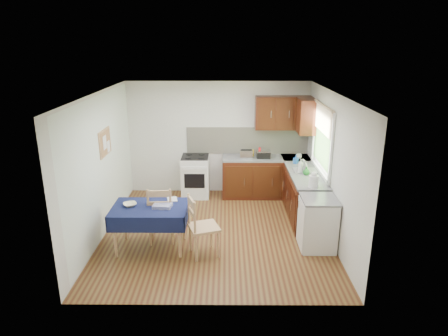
{
  "coord_description": "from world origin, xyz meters",
  "views": [
    {
      "loc": [
        0.18,
        -6.56,
        3.33
      ],
      "look_at": [
        0.14,
        0.11,
        1.19
      ],
      "focal_mm": 32.0,
      "sensor_mm": 36.0,
      "label": 1
    }
  ],
  "objects_px": {
    "dining_table": "(150,213)",
    "chair_far": "(161,213)",
    "dish_rack": "(305,170)",
    "kettle": "(314,180)",
    "chair_near": "(201,225)",
    "sandwich_press": "(263,154)",
    "toaster": "(246,154)"
  },
  "relations": [
    {
      "from": "chair_far",
      "to": "sandwich_press",
      "type": "relative_size",
      "value": 3.51
    },
    {
      "from": "toaster",
      "to": "sandwich_press",
      "type": "bearing_deg",
      "value": -6.69
    },
    {
      "from": "dining_table",
      "to": "chair_far",
      "type": "distance_m",
      "value": 0.27
    },
    {
      "from": "chair_far",
      "to": "toaster",
      "type": "bearing_deg",
      "value": -131.2
    },
    {
      "from": "toaster",
      "to": "dish_rack",
      "type": "xyz_separation_m",
      "value": [
        1.11,
        -0.86,
        -0.07
      ]
    },
    {
      "from": "toaster",
      "to": "dining_table",
      "type": "bearing_deg",
      "value": -142.03
    },
    {
      "from": "sandwich_press",
      "to": "toaster",
      "type": "bearing_deg",
      "value": -162.25
    },
    {
      "from": "chair_near",
      "to": "kettle",
      "type": "bearing_deg",
      "value": -88.14
    },
    {
      "from": "chair_far",
      "to": "kettle",
      "type": "relative_size",
      "value": 3.61
    },
    {
      "from": "chair_near",
      "to": "toaster",
      "type": "bearing_deg",
      "value": -37.7
    },
    {
      "from": "dish_rack",
      "to": "sandwich_press",
      "type": "bearing_deg",
      "value": 145.7
    },
    {
      "from": "toaster",
      "to": "kettle",
      "type": "height_order",
      "value": "kettle"
    },
    {
      "from": "toaster",
      "to": "kettle",
      "type": "xyz_separation_m",
      "value": [
        1.08,
        -1.75,
        0.03
      ]
    },
    {
      "from": "chair_far",
      "to": "sandwich_press",
      "type": "height_order",
      "value": "sandwich_press"
    },
    {
      "from": "dining_table",
      "to": "dish_rack",
      "type": "height_order",
      "value": "dish_rack"
    },
    {
      "from": "dining_table",
      "to": "chair_far",
      "type": "bearing_deg",
      "value": 49.68
    },
    {
      "from": "chair_near",
      "to": "dish_rack",
      "type": "bearing_deg",
      "value": -69.2
    },
    {
      "from": "toaster",
      "to": "sandwich_press",
      "type": "xyz_separation_m",
      "value": [
        0.38,
        0.06,
        -0.01
      ]
    },
    {
      "from": "chair_far",
      "to": "kettle",
      "type": "distance_m",
      "value": 2.68
    },
    {
      "from": "dining_table",
      "to": "sandwich_press",
      "type": "xyz_separation_m",
      "value": [
        2.06,
        2.32,
        0.35
      ]
    },
    {
      "from": "dining_table",
      "to": "dish_rack",
      "type": "xyz_separation_m",
      "value": [
        2.79,
        1.4,
        0.29
      ]
    },
    {
      "from": "sandwich_press",
      "to": "kettle",
      "type": "relative_size",
      "value": 1.03
    },
    {
      "from": "dish_rack",
      "to": "kettle",
      "type": "height_order",
      "value": "kettle"
    },
    {
      "from": "dish_rack",
      "to": "kettle",
      "type": "distance_m",
      "value": 0.9
    },
    {
      "from": "chair_near",
      "to": "sandwich_press",
      "type": "relative_size",
      "value": 3.49
    },
    {
      "from": "dining_table",
      "to": "dish_rack",
      "type": "relative_size",
      "value": 2.8
    },
    {
      "from": "chair_far",
      "to": "chair_near",
      "type": "height_order",
      "value": "chair_far"
    },
    {
      "from": "dish_rack",
      "to": "kettle",
      "type": "bearing_deg",
      "value": -74.68
    },
    {
      "from": "dining_table",
      "to": "chair_near",
      "type": "height_order",
      "value": "chair_near"
    },
    {
      "from": "dining_table",
      "to": "chair_far",
      "type": "height_order",
      "value": "chair_far"
    },
    {
      "from": "chair_far",
      "to": "sandwich_press",
      "type": "bearing_deg",
      "value": -136.54
    },
    {
      "from": "sandwich_press",
      "to": "dish_rack",
      "type": "distance_m",
      "value": 1.18
    }
  ]
}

